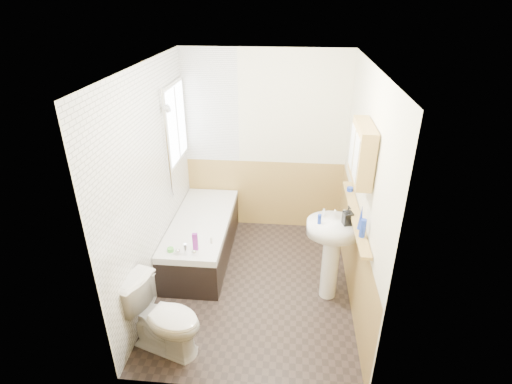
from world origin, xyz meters
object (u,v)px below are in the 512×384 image
Objects in this scene: bathtub at (202,237)px; sink at (332,244)px; pine_shelf at (355,214)px; medicine_cabinet at (362,153)px; toilet at (164,318)px.

sink reaches higher than bathtub.
pine_shelf is 2.54× the size of medicine_cabinet.
bathtub is at bearing 160.35° from pine_shelf.
medicine_cabinet is at bearing -108.48° from pine_shelf.
bathtub is at bearing 146.64° from sink.
bathtub is 1.74m from sink.
medicine_cabinet reaches higher than bathtub.
pine_shelf reaches higher than bathtub.
toilet is at bearing -153.73° from pine_shelf.
sink is at bearing -42.08° from toilet.
pine_shelf is at bearing -19.65° from bathtub.
toilet is 0.70× the size of sink.
toilet is 2.13m from pine_shelf.
bathtub is 1.56× the size of sink.
pine_shelf is at bearing -16.39° from sink.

